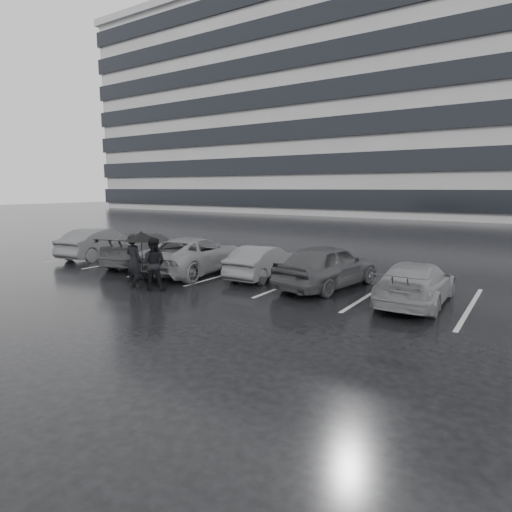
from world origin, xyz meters
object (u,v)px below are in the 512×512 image
object	(u,v)px
car_west_a	(263,262)
car_east	(416,283)
car_main	(327,266)
pedestrian_right	(153,264)
car_west_d	(101,243)
car_west_b	(194,255)
car_west_c	(147,248)
pedestrian_left	(134,261)

from	to	relation	value
car_west_a	car_east	distance (m)	5.58
car_main	pedestrian_right	xyz separation A→B (m)	(-4.55, -3.39, 0.12)
car_west_d	car_west_b	bearing A→B (deg)	167.80
car_west_b	car_west_d	size ratio (longest dim) A/B	1.18
car_west_d	pedestrian_right	world-z (taller)	pedestrian_right
car_west_b	car_west_a	bearing A→B (deg)	-175.69
pedestrian_right	car_west_a	bearing A→B (deg)	-148.26
car_east	pedestrian_right	distance (m)	8.04
car_west_c	pedestrian_right	world-z (taller)	pedestrian_right
car_west_a	pedestrian_left	distance (m)	4.56
car_east	pedestrian_left	xyz separation A→B (m)	(-8.20, -3.10, 0.29)
pedestrian_right	pedestrian_left	bearing A→B (deg)	-17.19
car_west_a	car_east	size ratio (longest dim) A/B	0.87
car_west_d	car_east	size ratio (longest dim) A/B	1.02
car_west_a	car_west_b	distance (m)	2.85
car_main	car_west_c	bearing A→B (deg)	10.51
car_west_b	car_west_d	distance (m)	6.13
car_west_c	car_west_d	bearing A→B (deg)	-16.68
pedestrian_left	pedestrian_right	distance (m)	0.75
car_main	car_west_d	size ratio (longest dim) A/B	1.02
car_west_b	car_west_d	xyz separation A→B (m)	(-6.12, 0.30, 0.00)
car_west_a	pedestrian_left	size ratio (longest dim) A/B	2.04
car_west_b	pedestrian_right	distance (m)	3.03
car_west_c	pedestrian_right	size ratio (longest dim) A/B	2.82
car_west_b	pedestrian_right	xyz separation A→B (m)	(0.85, -2.90, 0.16)
car_west_b	car_east	distance (m)	8.33
car_west_a	car_main	bearing A→B (deg)	172.76
car_east	pedestrian_right	size ratio (longest dim) A/B	2.43
car_west_d	car_west_c	bearing A→B (deg)	169.46
car_west_a	car_west_c	world-z (taller)	car_west_c
car_west_c	pedestrian_right	xyz separation A→B (m)	(3.75, -3.14, 0.16)
car_west_b	car_east	size ratio (longest dim) A/B	1.21
car_west_d	car_west_a	bearing A→B (deg)	172.73
car_west_a	car_west_b	xyz separation A→B (m)	(-2.78, -0.63, 0.10)
pedestrian_right	car_west_b	bearing A→B (deg)	-103.26
car_main	car_west_d	xyz separation A→B (m)	(-11.52, -0.19, -0.04)
car_west_c	car_east	size ratio (longest dim) A/B	1.16
pedestrian_left	car_west_b	bearing A→B (deg)	-86.36
car_west_b	car_east	xyz separation A→B (m)	(8.33, 0.04, -0.09)
car_main	car_east	world-z (taller)	car_main
car_main	car_east	size ratio (longest dim) A/B	1.04
car_west_d	pedestrian_right	bearing A→B (deg)	145.93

